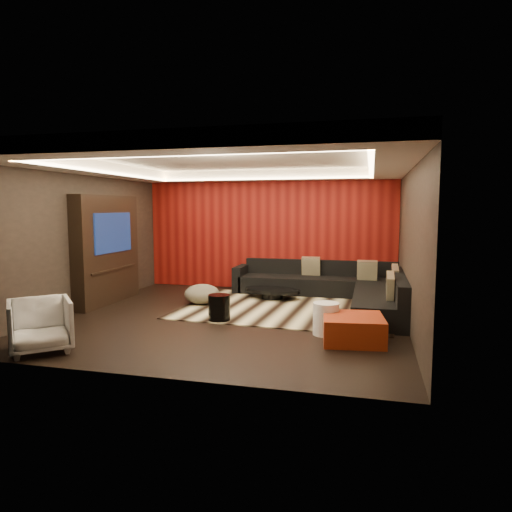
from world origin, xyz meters
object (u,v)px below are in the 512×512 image
(drum_stool, at_px, (219,307))
(sectional_sofa, at_px, (338,289))
(orange_ottoman, at_px, (353,329))
(coffee_table, at_px, (272,294))
(armchair, at_px, (40,325))
(white_side_table, at_px, (326,319))

(drum_stool, height_order, sectional_sofa, sectional_sofa)
(orange_ottoman, bearing_deg, sectional_sofa, 98.59)
(coffee_table, bearing_deg, sectional_sofa, 4.49)
(coffee_table, relative_size, armchair, 1.56)
(coffee_table, xyz_separation_m, drum_stool, (-0.49, -2.08, 0.12))
(drum_stool, bearing_deg, armchair, -129.78)
(white_side_table, height_order, sectional_sofa, sectional_sofa)
(orange_ottoman, relative_size, sectional_sofa, 0.24)
(drum_stool, distance_m, sectional_sofa, 2.87)
(white_side_table, distance_m, armchair, 4.09)
(drum_stool, relative_size, armchair, 0.56)
(coffee_table, height_order, armchair, armchair)
(white_side_table, bearing_deg, orange_ottoman, -33.61)
(white_side_table, bearing_deg, coffee_table, 119.15)
(sectional_sofa, bearing_deg, armchair, -130.06)
(armchair, bearing_deg, coffee_table, 18.86)
(white_side_table, xyz_separation_m, sectional_sofa, (-0.01, 2.58, 0.01))
(drum_stool, bearing_deg, coffee_table, 76.80)
(drum_stool, bearing_deg, white_side_table, -11.91)
(armchair, bearing_deg, white_side_table, -16.84)
(white_side_table, relative_size, orange_ottoman, 0.58)
(drum_stool, bearing_deg, orange_ottoman, -16.42)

